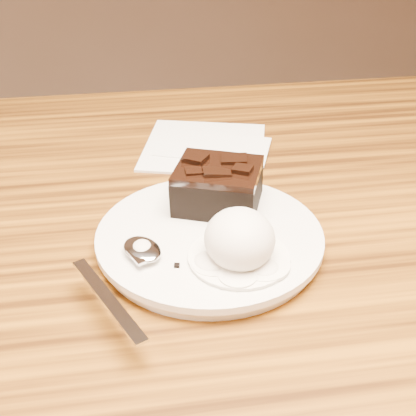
{
  "coord_description": "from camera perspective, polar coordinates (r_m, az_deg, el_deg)",
  "views": [
    {
      "loc": [
        0.03,
        -0.5,
        1.08
      ],
      "look_at": [
        0.1,
        -0.05,
        0.79
      ],
      "focal_mm": 48.45,
      "sensor_mm": 36.0,
      "label": 1
    }
  ],
  "objects": [
    {
      "name": "crumb_a",
      "position": [
        0.53,
        1.67,
        -3.96
      ],
      "size": [
        0.01,
        0.01,
        0.0
      ],
      "primitive_type": "cube",
      "rotation": [
        0.0,
        0.0,
        0.44
      ],
      "color": "black",
      "rests_on": "plate"
    },
    {
      "name": "spoon",
      "position": [
        0.52,
        -6.69,
        -4.34
      ],
      "size": [
        0.11,
        0.17,
        0.01
      ],
      "primitive_type": null,
      "rotation": [
        0.0,
        0.0,
        0.44
      ],
      "color": "silver",
      "rests_on": "plate"
    },
    {
      "name": "plate",
      "position": [
        0.56,
        0.16,
        -3.24
      ],
      "size": [
        0.22,
        0.22,
        0.02
      ],
      "primitive_type": "cylinder",
      "color": "white",
      "rests_on": "dining_table"
    },
    {
      "name": "napkin",
      "position": [
        0.76,
        -0.36,
        6.37
      ],
      "size": [
        0.19,
        0.19,
        0.01
      ],
      "primitive_type": "cube",
      "rotation": [
        0.0,
        0.0,
        -0.26
      ],
      "color": "white",
      "rests_on": "dining_table"
    },
    {
      "name": "ice_cream_scoop",
      "position": [
        0.5,
        3.23,
        -3.14
      ],
      "size": [
        0.06,
        0.07,
        0.05
      ],
      "primitive_type": "ellipsoid",
      "color": "white",
      "rests_on": "plate"
    },
    {
      "name": "brownie",
      "position": [
        0.58,
        1.02,
        1.98
      ],
      "size": [
        0.11,
        0.1,
        0.04
      ],
      "primitive_type": "cube",
      "rotation": [
        0.0,
        0.0,
        -0.37
      ],
      "color": "black",
      "rests_on": "plate"
    },
    {
      "name": "crumb_b",
      "position": [
        0.51,
        -3.18,
        -5.86
      ],
      "size": [
        0.01,
        0.01,
        0.0
      ],
      "primitive_type": "cube",
      "rotation": [
        0.0,
        0.0,
        1.39
      ],
      "color": "black",
      "rests_on": "plate"
    },
    {
      "name": "melt_puddle",
      "position": [
        0.51,
        3.16,
        -5.08
      ],
      "size": [
        0.09,
        0.09,
        0.0
      ],
      "primitive_type": "cylinder",
      "color": "white",
      "rests_on": "plate"
    }
  ]
}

